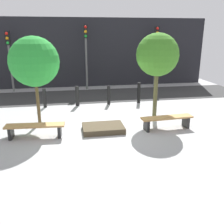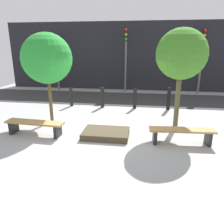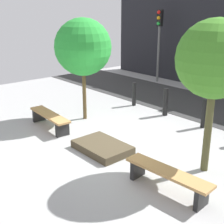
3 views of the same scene
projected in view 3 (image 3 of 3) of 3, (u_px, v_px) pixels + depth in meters
name	position (u px, v px, depth m)	size (l,w,h in m)	color
ground_plane	(116.00, 146.00, 8.58)	(18.00, 18.00, 0.00)	#9F9F9F
road_strip	(214.00, 109.00, 11.62)	(18.00, 3.26, 0.01)	#333333
bench_left	(50.00, 118.00, 9.74)	(2.00, 0.55, 0.47)	black
bench_right	(167.00, 176.00, 6.37)	(1.97, 0.54, 0.47)	black
planter_bed	(102.00, 147.00, 8.25)	(1.49, 1.01, 0.20)	#463B29
tree_behind_left_bench	(83.00, 47.00, 9.92)	(1.83, 1.83, 3.33)	brown
tree_behind_right_bench	(215.00, 60.00, 6.50)	(1.69, 1.69, 3.44)	#4D4B2B
bollard_far_left	(134.00, 94.00, 11.97)	(0.15, 0.15, 0.91)	black
bollard_left	(166.00, 102.00, 10.85)	(0.18, 0.18, 0.97)	black
bollard_center	(204.00, 113.00, 9.75)	(0.16, 0.16, 0.94)	black
traffic_light_west	(159.00, 33.00, 15.23)	(0.28, 0.27, 3.52)	#5F5F5F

